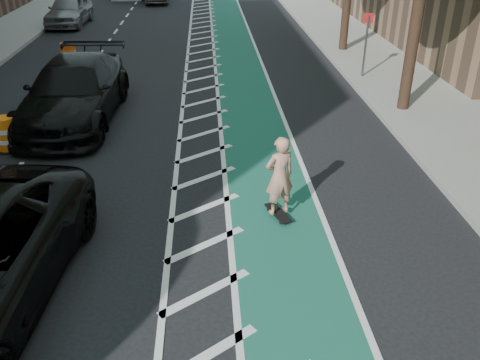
{
  "coord_description": "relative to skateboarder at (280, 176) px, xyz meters",
  "views": [
    {
      "loc": [
        1.64,
        -6.76,
        5.76
      ],
      "look_at": [
        2.22,
        1.99,
        1.1
      ],
      "focal_mm": 38.0,
      "sensor_mm": 36.0,
      "label": 1
    }
  ],
  "objects": [
    {
      "name": "ground",
      "position": [
        -3.06,
        -2.34,
        -0.98
      ],
      "size": [
        120.0,
        120.0,
        0.0
      ],
      "primitive_type": "plane",
      "color": "black",
      "rests_on": "ground"
    },
    {
      "name": "bike_lane",
      "position": [
        -0.06,
        7.66,
        -0.97
      ],
      "size": [
        2.0,
        90.0,
        0.01
      ],
      "primitive_type": "cube",
      "color": "#1A5D46",
      "rests_on": "ground"
    },
    {
      "name": "buffer_strip",
      "position": [
        -1.56,
        7.66,
        -0.97
      ],
      "size": [
        1.4,
        90.0,
        0.01
      ],
      "primitive_type": "cube",
      "color": "silver",
      "rests_on": "ground"
    },
    {
      "name": "sidewalk_right",
      "position": [
        6.44,
        7.66,
        -0.9
      ],
      "size": [
        5.0,
        90.0,
        0.15
      ],
      "primitive_type": "cube",
      "color": "gray",
      "rests_on": "ground"
    },
    {
      "name": "curb_right",
      "position": [
        3.99,
        7.66,
        -0.9
      ],
      "size": [
        0.12,
        90.0,
        0.16
      ],
      "primitive_type": "cube",
      "color": "gray",
      "rests_on": "ground"
    },
    {
      "name": "sign_post",
      "position": [
        4.54,
        9.66,
        0.37
      ],
      "size": [
        0.35,
        0.08,
        2.47
      ],
      "color": "#4C4C4C",
      "rests_on": "ground"
    },
    {
      "name": "skateboard",
      "position": [
        0.0,
        0.0,
        -0.88
      ],
      "size": [
        0.51,
        0.88,
        0.11
      ],
      "rotation": [
        0.0,
        0.0,
        0.34
      ],
      "color": "black",
      "rests_on": "ground"
    },
    {
      "name": "skateboarder",
      "position": [
        0.0,
        0.0,
        0.0
      ],
      "size": [
        0.73,
        0.6,
        1.73
      ],
      "primitive_type": "imported",
      "rotation": [
        0.0,
        0.0,
        3.48
      ],
      "color": "tan",
      "rests_on": "skateboard"
    },
    {
      "name": "suv_far",
      "position": [
        -5.46,
        6.1,
        -0.08
      ],
      "size": [
        2.77,
        6.31,
        1.8
      ],
      "primitive_type": "imported",
      "rotation": [
        0.0,
        0.0,
        -0.04
      ],
      "color": "black",
      "rests_on": "ground"
    },
    {
      "name": "car_silver",
      "position": [
        -9.06,
        21.2,
        -0.17
      ],
      "size": [
        2.08,
        4.81,
        1.62
      ],
      "primitive_type": "imported",
      "rotation": [
        0.0,
        0.0,
        -0.04
      ],
      "color": "gray",
      "rests_on": "ground"
    },
    {
      "name": "barrel_a",
      "position": [
        -6.86,
        3.89,
        -0.54
      ],
      "size": [
        0.68,
        0.68,
        0.93
      ],
      "color": "orange",
      "rests_on": "ground"
    },
    {
      "name": "barrel_b",
      "position": [
        -6.06,
        10.85,
        -0.59
      ],
      "size": [
        0.61,
        0.61,
        0.83
      ],
      "color": "orange",
      "rests_on": "ground"
    },
    {
      "name": "barrel_c",
      "position": [
        -7.06,
        12.16,
        -0.5
      ],
      "size": [
        0.74,
        0.74,
        1.01
      ],
      "color": "#FF500D",
      "rests_on": "ground"
    }
  ]
}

